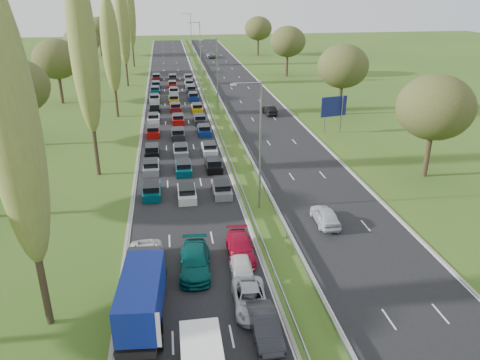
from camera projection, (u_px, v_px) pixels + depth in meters
ground at (217, 111)px, 77.93m from camera, size 260.00×260.00×0.00m
near_carriageway at (176, 109)px, 79.25m from camera, size 10.50×215.00×0.04m
far_carriageway at (254, 106)px, 81.17m from camera, size 10.50×215.00×0.04m
central_reservation at (215, 104)px, 80.00m from camera, size 2.36×215.00×0.32m
lamp_columns at (217, 77)px, 73.79m from camera, size 0.18×140.18×12.00m
poplar_row at (101, 44)px, 60.09m from camera, size 2.80×127.80×22.44m
woodland_left at (9, 92)px, 55.36m from camera, size 8.00×166.00×11.10m
woodland_right at (364, 76)px, 65.59m from camera, size 8.00×153.00×11.10m
traffic_queue_fill at (176, 114)px, 74.57m from camera, size 8.91×67.61×0.80m
near_car_2 at (147, 260)px, 34.37m from camera, size 2.88×5.54×1.49m
near_car_7 at (195, 261)px, 34.12m from camera, size 2.59×5.62×1.59m
near_car_8 at (192, 262)px, 34.24m from camera, size 1.69×4.06×1.37m
near_car_9 at (265, 327)px, 27.60m from camera, size 1.61×4.54×1.49m
near_car_10 at (250, 299)px, 30.23m from camera, size 2.42×4.83×1.31m
near_car_11 at (240, 248)px, 36.00m from camera, size 2.24×5.07×1.45m
near_car_12 at (242, 269)px, 33.41m from camera, size 1.86×4.17×1.40m
far_car_0 at (325, 216)px, 40.94m from camera, size 1.86×4.48×1.52m
far_car_1 at (270, 110)px, 75.73m from camera, size 1.77×4.41×1.43m
far_car_2 at (210, 55)px, 135.05m from camera, size 2.54×5.19×1.42m
blue_lorry at (142, 293)px, 28.87m from camera, size 2.35×8.45×3.57m
direction_sign at (334, 108)px, 65.23m from camera, size 3.93×0.93×5.20m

